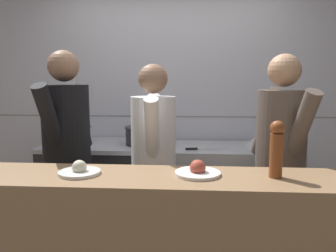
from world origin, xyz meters
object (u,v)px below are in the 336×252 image
(plated_dish_dessert, at_px, (198,171))
(chef_sous, at_px, (153,161))
(stock_pot, at_px, (75,134))
(chefs_knife, at_px, (203,149))
(pepper_mill, at_px, (277,148))
(chef_line, at_px, (280,162))
(sauce_pot, at_px, (142,135))
(plated_dish_appetiser, at_px, (79,171))
(mixing_bowl_steel, at_px, (257,141))
(chef_head_cook, at_px, (67,153))
(oven_range, at_px, (109,188))

(plated_dish_dessert, distance_m, chef_sous, 0.74)
(stock_pot, relative_size, plated_dish_dessert, 1.26)
(chefs_knife, distance_m, pepper_mill, 1.31)
(chef_line, bearing_deg, sauce_pot, 128.21)
(chefs_knife, bearing_deg, sauce_pot, 170.21)
(chefs_knife, distance_m, plated_dish_appetiser, 1.46)
(chefs_knife, height_order, chef_line, chef_line)
(plated_dish_dessert, distance_m, chef_line, 0.83)
(sauce_pot, distance_m, chef_sous, 0.70)
(plated_dish_dessert, bearing_deg, plated_dish_appetiser, -177.29)
(pepper_mill, bearing_deg, chefs_knife, 105.59)
(stock_pot, bearing_deg, chef_sous, -39.43)
(mixing_bowl_steel, bearing_deg, chef_head_cook, -154.36)
(oven_range, bearing_deg, chef_head_cook, -100.18)
(stock_pot, distance_m, mixing_bowl_steel, 1.79)
(chef_head_cook, bearing_deg, chefs_knife, 35.68)
(sauce_pot, bearing_deg, mixing_bowl_steel, 4.53)
(oven_range, xyz_separation_m, stock_pot, (-0.32, -0.00, 0.55))
(stock_pot, bearing_deg, pepper_mill, -40.75)
(sauce_pot, bearing_deg, plated_dish_appetiser, -96.35)
(stock_pot, bearing_deg, oven_range, 0.83)
(chef_sous, bearing_deg, stock_pot, 136.52)
(chefs_knife, relative_size, pepper_mill, 1.27)
(chefs_knife, height_order, chef_sous, chef_sous)
(mixing_bowl_steel, distance_m, pepper_mill, 1.46)
(oven_range, height_order, chefs_knife, same)
(pepper_mill, distance_m, chef_sous, 1.03)
(plated_dish_appetiser, relative_size, chef_line, 0.14)
(chef_head_cook, bearing_deg, chef_line, 4.64)
(stock_pot, distance_m, chef_sous, 1.12)
(stock_pot, height_order, chef_line, chef_line)
(oven_range, height_order, mixing_bowl_steel, mixing_bowl_steel)
(oven_range, distance_m, stock_pot, 0.63)
(plated_dish_dessert, xyz_separation_m, pepper_mill, (0.42, -0.02, 0.14))
(oven_range, height_order, sauce_pot, sauce_pot)
(oven_range, distance_m, pepper_mill, 2.02)
(mixing_bowl_steel, xyz_separation_m, pepper_mill, (-0.19, -1.43, 0.23))
(chef_sous, bearing_deg, sauce_pot, 101.75)
(chef_line, bearing_deg, oven_range, 133.62)
(oven_range, xyz_separation_m, sauce_pot, (0.35, -0.05, 0.55))
(oven_range, relative_size, plated_dish_appetiser, 5.22)
(oven_range, height_order, plated_dish_dessert, plated_dish_dessert)
(mixing_bowl_steel, xyz_separation_m, chef_sous, (-0.93, -0.75, -0.03))
(mixing_bowl_steel, height_order, chefs_knife, mixing_bowl_steel)
(stock_pot, relative_size, chef_sous, 0.19)
(mixing_bowl_steel, height_order, pepper_mill, pepper_mill)
(chef_line, bearing_deg, pepper_mill, -125.10)
(stock_pot, distance_m, plated_dish_dessert, 1.81)
(sauce_pot, bearing_deg, plated_dish_dessert, -68.84)
(sauce_pot, height_order, plated_dish_appetiser, plated_dish_appetiser)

